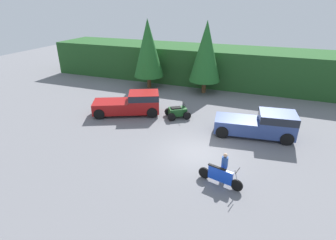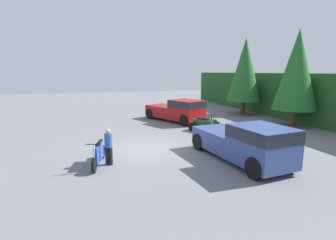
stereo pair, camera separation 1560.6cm
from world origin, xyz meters
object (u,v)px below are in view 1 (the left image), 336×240
at_px(pickup_truck_second, 262,123).
at_px(quad_atv, 178,112).
at_px(dirt_bike, 220,176).
at_px(rider_person, 224,166).
at_px(pickup_truck_red, 132,103).

xyz_separation_m(pickup_truck_second, quad_atv, (-6.51, 1.02, -0.52)).
distance_m(dirt_bike, rider_person, 0.59).
bearing_deg(dirt_bike, rider_person, 90.38).
xyz_separation_m(pickup_truck_second, dirt_bike, (-1.68, -6.33, -0.48)).
height_order(pickup_truck_second, quad_atv, pickup_truck_second).
distance_m(pickup_truck_second, rider_person, 6.10).
xyz_separation_m(pickup_truck_red, dirt_bike, (8.58, -6.71, -0.48)).
height_order(pickup_truck_red, quad_atv, pickup_truck_red).
bearing_deg(quad_atv, dirt_bike, -90.48).
distance_m(pickup_truck_second, dirt_bike, 6.57).
relative_size(pickup_truck_second, quad_atv, 2.40).
xyz_separation_m(quad_atv, rider_person, (4.94, -6.91, 0.42)).
bearing_deg(rider_person, pickup_truck_second, 108.24).
height_order(pickup_truck_red, dirt_bike, pickup_truck_red).
distance_m(pickup_truck_red, quad_atv, 3.84).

